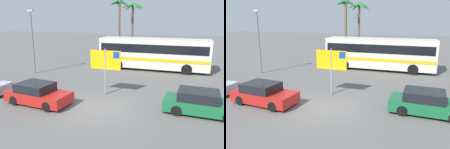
{
  "view_description": "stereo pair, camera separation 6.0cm",
  "coord_description": "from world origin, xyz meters",
  "views": [
    {
      "loc": [
        5.04,
        -11.76,
        5.28
      ],
      "look_at": [
        -0.11,
        3.11,
        1.3
      ],
      "focal_mm": 36.67,
      "sensor_mm": 36.0,
      "label": 1
    },
    {
      "loc": [
        5.09,
        -11.75,
        5.28
      ],
      "look_at": [
        -0.11,
        3.11,
        1.3
      ],
      "focal_mm": 36.67,
      "sensor_mm": 36.0,
      "label": 2
    }
  ],
  "objects": [
    {
      "name": "palm_tree_inland",
      "position": [
        -3.78,
        16.45,
        5.94
      ],
      "size": [
        2.83,
        2.72,
        7.44
      ],
      "color": "brown",
      "rests_on": "ground"
    },
    {
      "name": "ferry_sign",
      "position": [
        -0.32,
        2.47,
        2.33
      ],
      "size": [
        2.2,
        0.13,
        3.2
      ],
      "rotation": [
        0.0,
        0.0,
        -0.03
      ],
      "color": "gray",
      "rests_on": "ground"
    },
    {
      "name": "ground",
      "position": [
        0.0,
        0.0,
        0.0
      ],
      "size": [
        120.0,
        120.0,
        0.0
      ],
      "primitive_type": "plane",
      "color": "#605E5B"
    },
    {
      "name": "car_green",
      "position": [
        5.83,
        1.14,
        0.64
      ],
      "size": [
        4.25,
        1.99,
        1.32
      ],
      "rotation": [
        0.0,
        0.0,
        -0.05
      ],
      "color": "#196638",
      "rests_on": "ground"
    },
    {
      "name": "bus_front_coach",
      "position": [
        1.47,
        11.33,
        1.78
      ],
      "size": [
        10.82,
        2.45,
        3.17
      ],
      "color": "silver",
      "rests_on": "ground"
    },
    {
      "name": "car_red",
      "position": [
        -3.71,
        -0.56,
        0.64
      ],
      "size": [
        4.14,
        2.09,
        1.32
      ],
      "rotation": [
        0.0,
        0.0,
        -0.08
      ],
      "color": "red",
      "rests_on": "ground"
    },
    {
      "name": "palm_tree_seaside",
      "position": [
        -2.58,
        18.54,
        5.89
      ],
      "size": [
        3.4,
        3.52,
        7.16
      ],
      "color": "brown",
      "rests_on": "ground"
    },
    {
      "name": "lamp_post_left_side",
      "position": [
        -8.98,
        6.06,
        3.28
      ],
      "size": [
        0.56,
        0.2,
        5.92
      ],
      "color": "slate",
      "rests_on": "ground"
    }
  ]
}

